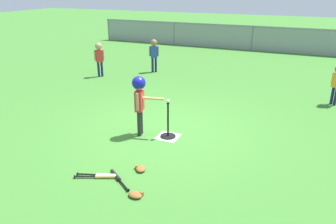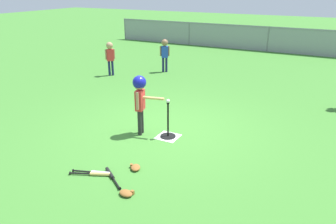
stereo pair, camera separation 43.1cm
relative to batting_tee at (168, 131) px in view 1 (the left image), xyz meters
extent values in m
plane|color=#3D7A2D|center=(-0.19, 0.32, -0.12)|extent=(60.00, 60.00, 0.00)
cube|color=white|center=(0.00, 0.00, -0.12)|extent=(0.44, 0.44, 0.01)
cylinder|color=black|center=(0.00, 0.00, -0.11)|extent=(0.32, 0.32, 0.03)
cylinder|color=black|center=(0.00, 0.00, 0.26)|extent=(0.04, 0.04, 0.72)
cylinder|color=black|center=(0.00, 0.00, 0.61)|extent=(0.06, 0.06, 0.02)
sphere|color=white|center=(0.00, 0.00, 0.66)|extent=(0.07, 0.07, 0.07)
cylinder|color=#262626|center=(-0.59, -0.07, 0.15)|extent=(0.08, 0.08, 0.54)
cylinder|color=#262626|center=(-0.56, -0.19, 0.15)|extent=(0.08, 0.08, 0.54)
cube|color=red|center=(-0.58, -0.13, 0.63)|extent=(0.19, 0.27, 0.42)
cylinder|color=tan|center=(-0.61, 0.02, 0.66)|extent=(0.06, 0.06, 0.36)
cylinder|color=tan|center=(-0.54, -0.27, 0.66)|extent=(0.06, 0.06, 0.36)
sphere|color=tan|center=(-0.58, -0.13, 0.97)|extent=(0.24, 0.24, 0.24)
sphere|color=#141999|center=(-0.58, -0.13, 1.00)|extent=(0.28, 0.28, 0.28)
cylinder|color=#DBB266|center=(-0.37, -0.08, 0.69)|extent=(0.60, 0.18, 0.06)
cylinder|color=#191E4C|center=(3.21, 3.49, 0.11)|extent=(0.07, 0.07, 0.47)
cylinder|color=#191E4C|center=(3.13, 3.56, 0.11)|extent=(0.07, 0.07, 0.47)
cylinder|color=#8C6647|center=(3.07, 3.61, 0.55)|extent=(0.05, 0.05, 0.31)
cylinder|color=#191E4C|center=(-2.57, 4.78, 0.13)|extent=(0.08, 0.08, 0.52)
cylinder|color=#191E4C|center=(-2.67, 4.72, 0.13)|extent=(0.08, 0.08, 0.52)
cube|color=#2347B7|center=(-2.62, 4.75, 0.59)|extent=(0.27, 0.23, 0.40)
cylinder|color=#8C6647|center=(-2.49, 4.82, 0.62)|extent=(0.06, 0.06, 0.35)
cylinder|color=#8C6647|center=(-2.74, 4.68, 0.62)|extent=(0.06, 0.06, 0.35)
sphere|color=#8C6647|center=(-2.62, 4.75, 0.92)|extent=(0.23, 0.23, 0.23)
cylinder|color=#191E4C|center=(-3.98, 3.49, 0.13)|extent=(0.08, 0.08, 0.51)
cylinder|color=#191E4C|center=(-4.06, 3.41, 0.13)|extent=(0.08, 0.08, 0.51)
cube|color=red|center=(-4.02, 3.45, 0.58)|extent=(0.25, 0.26, 0.40)
cylinder|color=tan|center=(-3.93, 3.56, 0.61)|extent=(0.06, 0.06, 0.34)
cylinder|color=tan|center=(-4.11, 3.34, 0.61)|extent=(0.06, 0.06, 0.34)
sphere|color=tan|center=(-4.02, 3.45, 0.91)|extent=(0.23, 0.23, 0.23)
cylinder|color=silver|center=(-0.31, -1.80, -0.09)|extent=(0.33, 0.16, 0.06)
cylinder|color=black|center=(-0.62, -1.90, -0.09)|extent=(0.32, 0.13, 0.03)
cylinder|color=black|center=(-0.78, -1.95, -0.09)|extent=(0.03, 0.05, 0.05)
cylinder|color=#DBB266|center=(-0.30, -1.83, -0.09)|extent=(0.34, 0.19, 0.06)
cylinder|color=black|center=(-0.61, -1.97, -0.09)|extent=(0.32, 0.16, 0.03)
cylinder|color=black|center=(-0.77, -2.04, -0.09)|extent=(0.03, 0.05, 0.05)
cylinder|color=black|center=(-0.18, -1.74, -0.09)|extent=(0.30, 0.24, 0.06)
cylinder|color=black|center=(0.09, -1.93, -0.09)|extent=(0.28, 0.21, 0.03)
cylinder|color=black|center=(0.22, -2.02, -0.09)|extent=(0.04, 0.05, 0.05)
ellipsoid|color=brown|center=(0.11, -1.40, -0.09)|extent=(0.25, 0.27, 0.07)
cube|color=brown|center=(0.01, -1.38, -0.09)|extent=(0.06, 0.06, 0.06)
ellipsoid|color=brown|center=(0.38, -2.08, -0.09)|extent=(0.24, 0.19, 0.07)
cube|color=brown|center=(0.46, -2.02, -0.09)|extent=(0.05, 0.05, 0.06)
cylinder|color=slate|center=(-8.19, 10.36, 0.45)|extent=(0.06, 0.06, 1.15)
cylinder|color=slate|center=(-4.19, 10.36, 0.45)|extent=(0.06, 0.06, 1.15)
cylinder|color=slate|center=(-0.19, 10.36, 0.45)|extent=(0.06, 0.06, 1.15)
cube|color=gray|center=(-0.19, 10.36, 0.97)|extent=(16.00, 0.03, 0.03)
cube|color=gray|center=(-0.19, 10.36, 0.45)|extent=(16.00, 0.01, 1.15)
camera|label=1|loc=(2.47, -5.64, 2.82)|focal=35.21mm
camera|label=2|loc=(2.86, -5.46, 2.82)|focal=35.21mm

